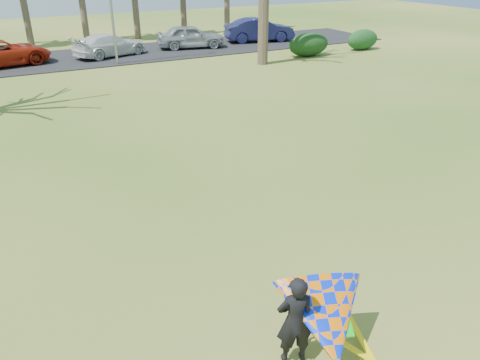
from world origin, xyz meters
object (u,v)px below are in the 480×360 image
car_2 (2,53)px  car_5 (259,30)px  car_3 (110,45)px  kite_flyer (324,320)px  car_4 (190,36)px

car_2 → car_5: car_5 is taller
car_3 → car_5: (11.54, 0.40, 0.15)m
car_3 → kite_flyer: kite_flyer is taller
car_3 → car_4: bearing=-106.3°
car_3 → car_4: 5.81m
car_3 → car_5: size_ratio=0.94×
car_3 → car_5: bearing=-106.8°
car_5 → car_2: bearing=104.2°
car_3 → kite_flyer: (-3.22, -27.35, 0.07)m
car_5 → car_4: bearing=104.2°
car_2 → car_5: 17.99m
car_3 → car_4: size_ratio=1.04×
car_2 → car_3: (6.45, 0.06, -0.06)m
car_5 → car_3: bearing=104.7°
car_5 → kite_flyer: size_ratio=2.19×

